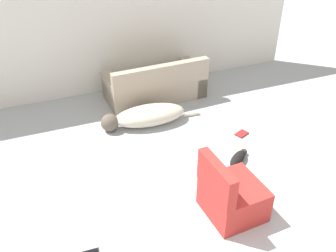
% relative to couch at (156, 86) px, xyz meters
% --- Properties ---
extents(wall_back, '(7.81, 0.06, 2.72)m').
position_rel_couch_xyz_m(wall_back, '(-0.84, 0.66, 1.11)').
color(wall_back, silver).
rests_on(wall_back, ground_plane).
extents(couch, '(1.81, 0.88, 0.78)m').
position_rel_couch_xyz_m(couch, '(0.00, 0.00, 0.00)').
color(couch, tan).
rests_on(couch, ground_plane).
extents(dog, '(1.71, 0.57, 0.31)m').
position_rel_couch_xyz_m(dog, '(-0.46, -0.77, -0.10)').
color(dog, beige).
rests_on(dog, ground_plane).
extents(cat, '(0.50, 0.39, 0.15)m').
position_rel_couch_xyz_m(cat, '(0.46, -2.22, -0.18)').
color(cat, black).
rests_on(cat, ground_plane).
extents(book_red, '(0.24, 0.21, 0.02)m').
position_rel_couch_xyz_m(book_red, '(0.87, -1.63, -0.24)').
color(book_red, maroon).
rests_on(book_red, ground_plane).
extents(side_chair, '(0.69, 0.70, 0.84)m').
position_rel_couch_xyz_m(side_chair, '(-0.14, -3.03, 0.02)').
color(side_chair, '#B72D28').
rests_on(side_chair, ground_plane).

